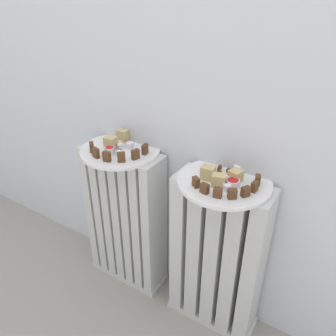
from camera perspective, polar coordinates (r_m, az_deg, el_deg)
radiator_left at (r=1.49m, az=-7.19°, el=-8.70°), size 0.36×0.14×0.66m
radiator_right at (r=1.32m, az=8.32°, el=-14.93°), size 0.36×0.14×0.66m
plate_left at (r=1.31m, az=-8.11°, el=3.04°), size 0.31×0.31×0.01m
plate_right at (r=1.11m, az=9.57°, el=-2.32°), size 0.31×0.31×0.01m
dark_cake_slice_left_0 at (r=1.30m, az=-12.88°, el=3.49°), size 0.03×0.03×0.04m
dark_cake_slice_left_1 at (r=1.25m, az=-12.20°, el=2.55°), size 0.03×0.02×0.04m
dark_cake_slice_left_2 at (r=1.22m, az=-10.42°, el=1.93°), size 0.03×0.02×0.04m
dark_cake_slice_left_3 at (r=1.20m, az=-7.97°, el=1.84°), size 0.03×0.03×0.04m
dark_cake_slice_left_4 at (r=1.22m, az=-5.58°, el=2.33°), size 0.02×0.03×0.04m
dark_cake_slice_left_5 at (r=1.25m, az=-3.95°, el=3.22°), size 0.02×0.03×0.04m
marble_cake_slice_left_0 at (r=1.35m, az=-7.76°, el=5.47°), size 0.05×0.04×0.05m
marble_cake_slice_left_1 at (r=1.31m, az=-9.75°, el=4.32°), size 0.05×0.04×0.04m
turkish_delight_left_0 at (r=1.25m, az=-8.31°, el=2.46°), size 0.02×0.02×0.02m
turkish_delight_left_1 at (r=1.30m, az=-6.58°, el=3.85°), size 0.03×0.03×0.02m
turkish_delight_left_2 at (r=1.33m, az=-8.39°, el=4.14°), size 0.03×0.03×0.02m
turkish_delight_left_3 at (r=1.30m, az=-8.13°, el=3.70°), size 0.03×0.03×0.02m
medjool_date_left_0 at (r=1.30m, az=-3.98°, el=3.74°), size 0.03×0.03×0.02m
medjool_date_left_1 at (r=1.27m, az=-8.36°, el=2.92°), size 0.03×0.03×0.02m
medjool_date_left_2 at (r=1.33m, az=-6.83°, el=4.22°), size 0.03×0.03×0.02m
jam_bowl_left at (r=1.27m, az=-9.92°, el=3.05°), size 0.04×0.04×0.03m
dark_cake_slice_right_0 at (r=1.05m, az=4.78°, el=-2.42°), size 0.03×0.03×0.03m
dark_cake_slice_right_1 at (r=1.03m, az=6.26°, el=-3.49°), size 0.03×0.02×0.03m
dark_cake_slice_right_2 at (r=1.01m, az=8.46°, el=-4.19°), size 0.03×0.02×0.03m
dark_cake_slice_right_3 at (r=1.01m, az=10.92°, el=-4.36°), size 0.03×0.03×0.03m
dark_cake_slice_right_4 at (r=1.03m, az=13.09°, el=-3.95°), size 0.03×0.03×0.03m
dark_cake_slice_right_5 at (r=1.06m, az=14.54°, el=-3.09°), size 0.02×0.03×0.03m
dark_cake_slice_right_6 at (r=1.10m, az=15.05°, el=-1.97°), size 0.02×0.03×0.03m
marble_cake_slice_right_0 at (r=1.10m, az=11.43°, el=-1.28°), size 0.05×0.05×0.04m
marble_cake_slice_right_1 at (r=1.09m, az=6.82°, el=-0.81°), size 0.05×0.04×0.05m
marble_cake_slice_right_2 at (r=1.07m, az=8.64°, el=-2.07°), size 0.05×0.05×0.04m
turkish_delight_right_0 at (r=1.16m, az=11.66°, el=-0.21°), size 0.03×0.03×0.02m
turkish_delight_right_1 at (r=1.05m, az=10.07°, el=-3.31°), size 0.03×0.03×0.02m
turkish_delight_right_2 at (r=1.10m, az=9.81°, el=-1.68°), size 0.02×0.02×0.02m
medjool_date_right_0 at (r=1.15m, az=10.37°, el=-0.39°), size 0.03×0.03×0.02m
medjool_date_right_1 at (r=1.13m, az=8.70°, el=-0.82°), size 0.03×0.03×0.02m
medjool_date_right_2 at (r=1.16m, az=8.78°, el=0.07°), size 0.01×0.03×0.02m
medjool_date_right_3 at (r=1.18m, az=10.65°, el=0.41°), size 0.03×0.03×0.01m
jam_bowl_right at (r=1.07m, az=10.98°, el=-2.48°), size 0.04×0.04×0.02m
fork at (r=1.09m, az=8.54°, el=-2.54°), size 0.05×0.10×0.00m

